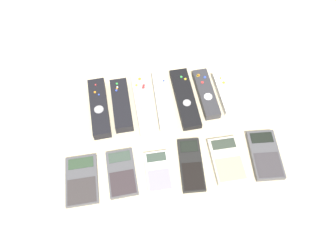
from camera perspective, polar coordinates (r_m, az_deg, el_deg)
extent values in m
plane|color=beige|center=(0.94, 0.27, -2.08)|extent=(3.00, 3.00, 0.00)
cube|color=black|center=(1.00, -11.89, 3.15)|extent=(0.06, 0.21, 0.03)
cylinder|color=#99999E|center=(0.98, -11.95, 2.84)|extent=(0.03, 0.03, 0.00)
cylinder|color=blue|center=(1.01, -11.96, 5.38)|extent=(0.01, 0.01, 0.00)
cylinder|color=red|center=(1.04, -12.50, 7.03)|extent=(0.01, 0.01, 0.00)
cylinder|color=orange|center=(1.02, -12.61, 5.76)|extent=(0.01, 0.01, 0.00)
cube|color=black|center=(0.99, -8.11, 3.70)|extent=(0.06, 0.18, 0.03)
cylinder|color=orange|center=(1.01, -8.89, 6.48)|extent=(0.01, 0.01, 0.00)
cylinder|color=green|center=(1.03, -8.90, 7.30)|extent=(0.01, 0.01, 0.00)
cylinder|color=silver|center=(1.02, -8.81, 6.72)|extent=(0.01, 0.01, 0.00)
cylinder|color=blue|center=(1.01, -8.99, 6.16)|extent=(0.01, 0.01, 0.00)
cube|color=#B7B7BC|center=(0.99, -4.38, 3.83)|extent=(0.06, 0.21, 0.02)
cylinder|color=#99999E|center=(0.98, -4.30, 3.51)|extent=(0.03, 0.03, 0.00)
cylinder|color=yellow|center=(1.03, -5.52, 7.09)|extent=(0.01, 0.01, 0.00)
cylinder|color=red|center=(1.02, -4.32, 6.72)|extent=(0.01, 0.01, 0.00)
cylinder|color=orange|center=(1.04, -4.96, 8.18)|extent=(0.01, 0.01, 0.00)
cylinder|color=red|center=(1.02, -4.25, 7.08)|extent=(0.01, 0.01, 0.00)
cube|color=#B7B7BC|center=(1.00, -0.85, 4.54)|extent=(0.05, 0.21, 0.02)
cylinder|color=silver|center=(0.98, -0.73, 4.20)|extent=(0.02, 0.02, 0.00)
cylinder|color=blue|center=(1.03, -0.75, 7.89)|extent=(0.01, 0.01, 0.00)
cylinder|color=silver|center=(1.03, -1.15, 8.04)|extent=(0.01, 0.01, 0.00)
cube|color=black|center=(1.01, 2.97, 4.89)|extent=(0.06, 0.22, 0.02)
cylinder|color=#99999E|center=(0.98, 3.31, 4.05)|extent=(0.02, 0.02, 0.00)
cylinder|color=green|center=(1.04, 2.33, 8.54)|extent=(0.01, 0.01, 0.00)
cylinder|color=yellow|center=(1.04, 3.03, 8.18)|extent=(0.01, 0.01, 0.00)
cube|color=#333338|center=(1.02, 6.62, 5.63)|extent=(0.05, 0.18, 0.02)
cylinder|color=silver|center=(1.00, 7.00, 5.11)|extent=(0.03, 0.03, 0.00)
cylinder|color=yellow|center=(1.04, 5.15, 8.71)|extent=(0.01, 0.01, 0.00)
cylinder|color=orange|center=(1.04, 5.32, 8.79)|extent=(0.01, 0.01, 0.00)
cylinder|color=blue|center=(1.04, 6.44, 8.43)|extent=(0.01, 0.01, 0.00)
cylinder|color=red|center=(1.03, 6.01, 7.57)|extent=(0.01, 0.01, 0.00)
cube|color=white|center=(1.03, 10.09, 5.75)|extent=(0.06, 0.16, 0.02)
cylinder|color=silver|center=(1.01, 10.48, 5.31)|extent=(0.03, 0.03, 0.00)
cylinder|color=orange|center=(1.05, 9.13, 8.24)|extent=(0.01, 0.01, 0.00)
cylinder|color=yellow|center=(1.04, 9.67, 7.46)|extent=(0.01, 0.01, 0.00)
cube|color=#4C4C51|center=(0.91, -14.78, -9.09)|extent=(0.09, 0.14, 0.01)
cube|color=#2D422D|center=(0.92, -14.94, -6.25)|extent=(0.07, 0.03, 0.00)
cube|color=#363232|center=(0.89, -14.80, -10.84)|extent=(0.08, 0.07, 0.00)
cube|color=#4C4C51|center=(0.89, -8.06, -8.11)|extent=(0.08, 0.14, 0.01)
cube|color=#38473D|center=(0.91, -8.45, -5.33)|extent=(0.06, 0.03, 0.00)
cube|color=#332A2E|center=(0.88, -7.87, -9.75)|extent=(0.07, 0.07, 0.00)
cube|color=silver|center=(0.89, -1.70, -7.91)|extent=(0.07, 0.12, 0.01)
cube|color=#38473D|center=(0.90, -2.06, -5.43)|extent=(0.05, 0.03, 0.00)
cube|color=#918BA7|center=(0.87, -1.47, -9.32)|extent=(0.06, 0.06, 0.00)
cube|color=black|center=(0.90, 4.05, -6.71)|extent=(0.07, 0.16, 0.01)
cube|color=black|center=(0.92, 3.67, -3.54)|extent=(0.05, 0.04, 0.00)
cube|color=black|center=(0.88, 4.37, -8.67)|extent=(0.06, 0.08, 0.00)
cube|color=beige|center=(0.91, 10.25, -5.84)|extent=(0.08, 0.13, 0.02)
cube|color=#333D33|center=(0.92, 9.65, -3.09)|extent=(0.07, 0.03, 0.00)
cube|color=#A09B82|center=(0.89, 10.83, -7.33)|extent=(0.07, 0.07, 0.00)
cube|color=#4C4C51|center=(0.95, 16.54, -4.84)|extent=(0.09, 0.15, 0.02)
cube|color=black|center=(0.96, 16.01, -1.96)|extent=(0.06, 0.04, 0.00)
cube|color=#3A373B|center=(0.92, 17.12, -6.47)|extent=(0.07, 0.08, 0.00)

